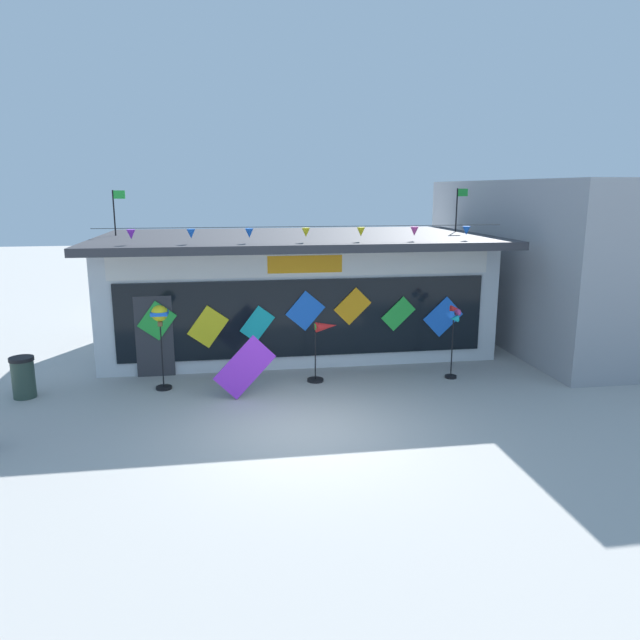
{
  "coord_description": "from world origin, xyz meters",
  "views": [
    {
      "loc": [
        -1.35,
        -10.54,
        4.51
      ],
      "look_at": [
        0.78,
        3.06,
        1.46
      ],
      "focal_mm": 33.4,
      "sensor_mm": 36.0,
      "label": 1
    }
  ],
  "objects_px": {
    "kite_shop_building": "(294,289)",
    "wind_spinner_left": "(324,339)",
    "trash_bin": "(23,377)",
    "wind_spinner_center_left": "(454,326)",
    "wind_spinner_far_left": "(160,323)",
    "display_kite_on_ground": "(245,367)"
  },
  "relations": [
    {
      "from": "kite_shop_building",
      "to": "display_kite_on_ground",
      "type": "bearing_deg",
      "value": -109.58
    },
    {
      "from": "wind_spinner_far_left",
      "to": "wind_spinner_center_left",
      "type": "bearing_deg",
      "value": -2.25
    },
    {
      "from": "kite_shop_building",
      "to": "wind_spinner_center_left",
      "type": "distance_m",
      "value": 5.13
    },
    {
      "from": "wind_spinner_far_left",
      "to": "kite_shop_building",
      "type": "bearing_deg",
      "value": 46.09
    },
    {
      "from": "kite_shop_building",
      "to": "trash_bin",
      "type": "relative_size",
      "value": 11.57
    },
    {
      "from": "wind_spinner_far_left",
      "to": "trash_bin",
      "type": "xyz_separation_m",
      "value": [
        -2.97,
        -0.1,
        -1.09
      ]
    },
    {
      "from": "wind_spinner_left",
      "to": "display_kite_on_ground",
      "type": "relative_size",
      "value": 1.14
    },
    {
      "from": "kite_shop_building",
      "to": "wind_spinner_center_left",
      "type": "bearing_deg",
      "value": -48.28
    },
    {
      "from": "wind_spinner_left",
      "to": "trash_bin",
      "type": "xyz_separation_m",
      "value": [
        -6.7,
        -0.12,
        -0.56
      ]
    },
    {
      "from": "wind_spinner_left",
      "to": "trash_bin",
      "type": "height_order",
      "value": "wind_spinner_left"
    },
    {
      "from": "kite_shop_building",
      "to": "trash_bin",
      "type": "height_order",
      "value": "kite_shop_building"
    },
    {
      "from": "kite_shop_building",
      "to": "display_kite_on_ground",
      "type": "distance_m",
      "value": 4.81
    },
    {
      "from": "kite_shop_building",
      "to": "trash_bin",
      "type": "bearing_deg",
      "value": -150.23
    },
    {
      "from": "trash_bin",
      "to": "wind_spinner_center_left",
      "type": "bearing_deg",
      "value": -0.96
    },
    {
      "from": "wind_spinner_left",
      "to": "display_kite_on_ground",
      "type": "distance_m",
      "value": 2.12
    },
    {
      "from": "wind_spinner_far_left",
      "to": "trash_bin",
      "type": "bearing_deg",
      "value": -178.01
    },
    {
      "from": "kite_shop_building",
      "to": "wind_spinner_center_left",
      "type": "xyz_separation_m",
      "value": [
        3.41,
        -3.82,
        -0.35
      ]
    },
    {
      "from": "wind_spinner_left",
      "to": "display_kite_on_ground",
      "type": "height_order",
      "value": "wind_spinner_left"
    },
    {
      "from": "kite_shop_building",
      "to": "wind_spinner_left",
      "type": "xyz_separation_m",
      "value": [
        0.31,
        -3.54,
        -0.62
      ]
    },
    {
      "from": "display_kite_on_ground",
      "to": "trash_bin",
      "type": "bearing_deg",
      "value": 170.73
    },
    {
      "from": "wind_spinner_far_left",
      "to": "trash_bin",
      "type": "height_order",
      "value": "wind_spinner_far_left"
    },
    {
      "from": "wind_spinner_far_left",
      "to": "display_kite_on_ground",
      "type": "relative_size",
      "value": 1.54
    }
  ]
}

